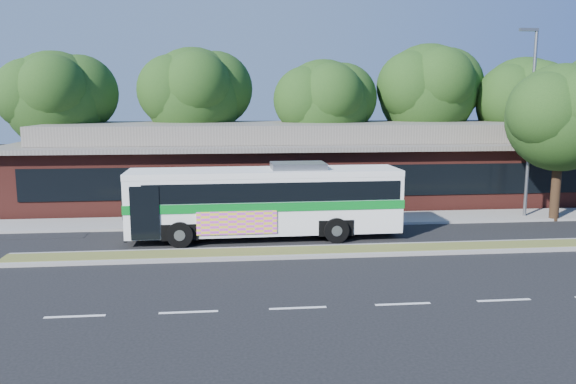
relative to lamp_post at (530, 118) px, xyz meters
name	(u,v)px	position (x,y,z in m)	size (l,w,h in m)	color
ground	(362,256)	(-9.56, -6.00, -4.90)	(120.00, 120.00, 0.00)	black
median_strip	(358,250)	(-9.56, -5.40, -4.83)	(26.00, 1.10, 0.15)	brown
sidewalk	(331,219)	(-9.56, 0.40, -4.84)	(44.00, 2.60, 0.12)	gray
plaza_building	(311,162)	(-9.56, 6.99, -2.77)	(33.20, 11.20, 4.45)	#59221C
lamp_post	(530,118)	(0.00, 0.00, 0.00)	(0.93, 0.18, 9.07)	slate
tree_bg_a	(63,98)	(-24.15, 9.14, 0.97)	(6.47, 5.80, 8.63)	black
tree_bg_b	(201,94)	(-16.13, 10.14, 1.24)	(6.69, 6.00, 9.00)	black
tree_bg_c	(329,103)	(-8.16, 9.13, 0.69)	(6.24, 5.60, 8.26)	black
tree_bg_d	(433,90)	(-1.12, 10.15, 1.52)	(6.91, 6.20, 9.37)	black
tree_bg_e	(528,101)	(4.85, 9.14, 0.84)	(6.47, 5.80, 8.50)	black
transit_bus	(266,196)	(-12.90, -2.72, -3.14)	(11.33, 2.82, 3.16)	white
sidewalk_tree	(567,115)	(1.50, -0.58, 0.14)	(5.62, 5.04, 7.45)	black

